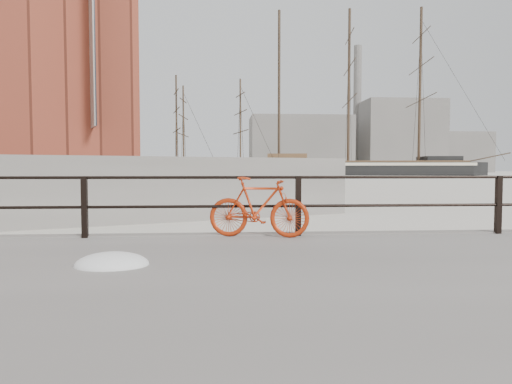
# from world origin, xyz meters

# --- Properties ---
(ground) EXTENTS (400.00, 400.00, 0.00)m
(ground) POSITION_xyz_m (0.00, 0.00, 0.00)
(ground) COLOR white
(ground) RESTS_ON ground
(far_quay) EXTENTS (78.44, 148.07, 1.80)m
(far_quay) POSITION_xyz_m (-40.00, 72.00, 0.90)
(far_quay) COLOR gray
(far_quay) RESTS_ON ground
(guardrail) EXTENTS (28.00, 0.10, 1.00)m
(guardrail) POSITION_xyz_m (0.00, -0.15, 0.85)
(guardrail) COLOR black
(guardrail) RESTS_ON promenade
(bicycle) EXTENTS (1.66, 0.59, 0.99)m
(bicycle) POSITION_xyz_m (-4.17, -0.28, 0.85)
(bicycle) COLOR #A9290B
(bicycle) RESTS_ON promenade
(barque_black) EXTENTS (66.89, 29.54, 36.26)m
(barque_black) POSITION_xyz_m (21.66, 87.60, 0.00)
(barque_black) COLOR black
(barque_black) RESTS_ON ground
(schooner_mid) EXTENTS (27.39, 16.11, 18.75)m
(schooner_mid) POSITION_xyz_m (-7.33, 75.38, 0.00)
(schooner_mid) COLOR beige
(schooner_mid) RESTS_ON ground
(schooner_left) EXTENTS (22.61, 11.99, 16.77)m
(schooner_left) POSITION_xyz_m (-16.68, 74.16, 0.00)
(schooner_left) COLOR white
(schooner_left) RESTS_ON ground
(workboat_near) EXTENTS (13.31, 6.56, 7.00)m
(workboat_near) POSITION_xyz_m (-21.91, 34.35, 0.00)
(workboat_near) COLOR black
(workboat_near) RESTS_ON ground
(apartment_grey) EXTENTS (26.02, 22.15, 23.20)m
(apartment_grey) POSITION_xyz_m (-46.35, 82.38, 13.40)
(apartment_grey) COLOR gray
(apartment_grey) RESTS_ON far_quay
(apartment_brick) EXTENTS (27.87, 22.90, 21.20)m
(apartment_brick) POSITION_xyz_m (-54.97, 103.70, 12.40)
(apartment_brick) COLOR brown
(apartment_brick) RESTS_ON far_quay
(industrial_west) EXTENTS (32.00, 18.00, 18.00)m
(industrial_west) POSITION_xyz_m (20.00, 140.00, 9.00)
(industrial_west) COLOR gray
(industrial_west) RESTS_ON ground
(industrial_mid) EXTENTS (26.00, 20.00, 24.00)m
(industrial_mid) POSITION_xyz_m (55.00, 145.00, 12.00)
(industrial_mid) COLOR gray
(industrial_mid) RESTS_ON ground
(industrial_east) EXTENTS (20.00, 16.00, 14.00)m
(industrial_east) POSITION_xyz_m (78.00, 150.00, 7.00)
(industrial_east) COLOR gray
(industrial_east) RESTS_ON ground
(smokestack) EXTENTS (2.80, 2.80, 44.00)m
(smokestack) POSITION_xyz_m (42.00, 150.00, 22.00)
(smokestack) COLOR gray
(smokestack) RESTS_ON ground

